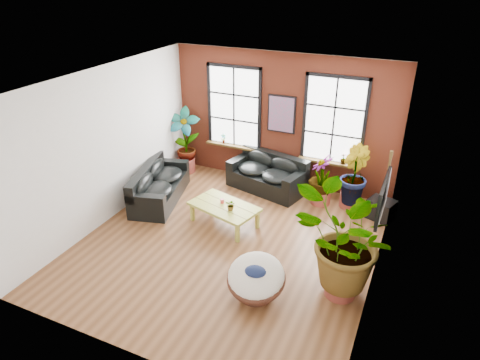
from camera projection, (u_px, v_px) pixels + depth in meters
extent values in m
cube|color=brown|center=(229.00, 243.00, 9.24)|extent=(6.00, 6.50, 0.02)
cube|color=white|center=(226.00, 81.00, 7.65)|extent=(6.00, 6.50, 0.02)
cube|color=#491A11|center=(282.00, 121.00, 11.09)|extent=(6.00, 0.02, 3.50)
cube|color=silver|center=(123.00, 264.00, 5.79)|extent=(6.00, 0.02, 3.50)
cube|color=silver|center=(106.00, 146.00, 9.55)|extent=(0.02, 6.50, 3.50)
cube|color=silver|center=(385.00, 201.00, 7.34)|extent=(0.02, 6.50, 3.50)
cube|color=white|center=(234.00, 107.00, 11.45)|extent=(1.40, 0.02, 2.10)
cube|color=#3F2C11|center=(233.00, 146.00, 11.88)|extent=(1.60, 0.22, 0.06)
cube|color=white|center=(334.00, 121.00, 10.46)|extent=(1.40, 0.02, 2.10)
cube|color=#3F2C11|center=(329.00, 162.00, 10.89)|extent=(1.60, 0.22, 0.06)
cube|color=black|center=(267.00, 181.00, 11.35)|extent=(2.19, 1.43, 0.46)
cube|color=black|center=(275.00, 161.00, 11.40)|extent=(2.02, 0.71, 0.47)
cube|color=black|center=(240.00, 161.00, 11.68)|extent=(0.47, 1.01, 0.24)
cube|color=black|center=(296.00, 179.00, 10.70)|extent=(0.47, 1.01, 0.24)
ellipsoid|color=black|center=(254.00, 168.00, 11.39)|extent=(1.02, 1.00, 0.26)
ellipsoid|color=black|center=(260.00, 159.00, 11.51)|extent=(0.88, 0.46, 0.45)
ellipsoid|color=black|center=(278.00, 176.00, 10.97)|extent=(1.02, 1.00, 0.26)
ellipsoid|color=black|center=(284.00, 166.00, 11.09)|extent=(0.88, 0.46, 0.45)
cube|color=black|center=(161.00, 192.00, 10.85)|extent=(1.47, 2.37, 0.43)
cube|color=black|center=(146.00, 175.00, 10.70)|extent=(0.79, 2.19, 0.44)
cube|color=black|center=(145.00, 200.00, 9.83)|extent=(0.95, 0.46, 0.23)
cube|color=black|center=(171.00, 164.00, 11.57)|extent=(0.95, 0.46, 0.23)
ellipsoid|color=black|center=(156.00, 190.00, 10.33)|extent=(1.00, 1.13, 0.25)
ellipsoid|color=black|center=(145.00, 184.00, 10.30)|extent=(0.49, 1.00, 0.42)
ellipsoid|color=black|center=(167.00, 175.00, 11.10)|extent=(1.00, 1.13, 0.25)
ellipsoid|color=black|center=(157.00, 168.00, 11.07)|extent=(0.49, 1.00, 0.42)
cube|color=#ABAF3F|center=(224.00, 207.00, 9.70)|extent=(1.72, 1.26, 0.07)
cube|color=#3F2C11|center=(220.00, 208.00, 9.59)|extent=(1.49, 0.41, 0.00)
cube|color=#3F2C11|center=(228.00, 203.00, 9.79)|extent=(1.49, 0.41, 0.00)
cube|color=#ABAF3F|center=(192.00, 212.00, 9.96)|extent=(0.09, 0.09, 0.43)
cube|color=#ABAF3F|center=(237.00, 233.00, 9.19)|extent=(0.09, 0.09, 0.43)
cube|color=#ABAF3F|center=(213.00, 201.00, 10.45)|extent=(0.09, 0.09, 0.43)
cube|color=#ABAF3F|center=(257.00, 220.00, 9.67)|extent=(0.09, 0.09, 0.43)
cylinder|color=#D9363F|center=(222.00, 201.00, 9.77)|extent=(0.11, 0.11, 0.10)
cylinder|color=#4F291C|center=(256.00, 290.00, 7.71)|extent=(0.71, 0.71, 0.24)
torus|color=#4F291C|center=(256.00, 278.00, 7.59)|extent=(1.23, 1.22, 0.48)
ellipsoid|color=silver|center=(256.00, 275.00, 7.56)|extent=(1.19, 1.24, 0.65)
ellipsoid|color=#151F43|center=(256.00, 272.00, 7.46)|extent=(0.46, 0.39, 0.18)
cube|color=black|center=(282.00, 114.00, 10.95)|extent=(0.74, 0.04, 0.98)
cube|color=#0C7F8C|center=(281.00, 114.00, 10.92)|extent=(0.66, 0.02, 0.90)
cube|color=black|center=(383.00, 198.00, 7.65)|extent=(0.06, 1.25, 0.72)
cube|color=black|center=(381.00, 197.00, 7.66)|extent=(0.01, 1.15, 0.62)
cylinder|color=#B27F4C|center=(384.00, 196.00, 8.76)|extent=(0.09, 0.38, 0.38)
cylinder|color=#B27F4C|center=(386.00, 186.00, 8.64)|extent=(0.09, 0.30, 0.30)
cylinder|color=black|center=(384.00, 196.00, 8.76)|extent=(0.09, 0.11, 0.11)
cube|color=#3F2C11|center=(389.00, 169.00, 8.47)|extent=(0.04, 0.05, 0.55)
cube|color=#3F2C11|center=(391.00, 154.00, 8.33)|extent=(0.06, 0.06, 0.14)
cube|color=black|center=(381.00, 209.00, 10.04)|extent=(0.70, 0.64, 0.48)
cylinder|color=brown|center=(186.00, 165.00, 12.34)|extent=(0.60, 0.60, 0.39)
cylinder|color=brown|center=(350.00, 200.00, 10.57)|extent=(0.61, 0.61, 0.36)
cylinder|color=brown|center=(341.00, 285.00, 7.71)|extent=(0.66, 0.66, 0.41)
cylinder|color=brown|center=(321.00, 197.00, 10.70)|extent=(0.60, 0.60, 0.35)
imported|color=#144B15|center=(185.00, 138.00, 12.01)|extent=(1.06, 0.88, 1.72)
imported|color=#144B15|center=(353.00, 175.00, 10.24)|extent=(0.92, 1.00, 1.45)
imported|color=#144B15|center=(344.00, 243.00, 7.33)|extent=(2.24, 2.21, 1.88)
imported|color=#144B15|center=(322.00, 177.00, 10.48)|extent=(0.79, 0.79, 1.14)
imported|color=#144B15|center=(231.00, 205.00, 9.44)|extent=(0.24, 0.21, 0.25)
imported|color=#144B15|center=(223.00, 139.00, 11.92)|extent=(0.17, 0.17, 0.27)
imported|color=#144B15|center=(343.00, 159.00, 10.69)|extent=(0.19, 0.19, 0.27)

